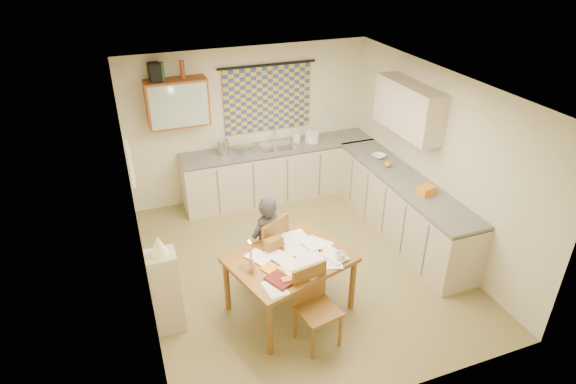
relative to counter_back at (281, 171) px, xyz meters
name	(u,v)px	position (x,y,z in m)	size (l,w,h in m)	color
floor	(300,265)	(-0.43, -1.95, -0.46)	(4.00, 4.50, 0.02)	olive
ceiling	(303,86)	(-0.43, -1.95, 2.06)	(4.00, 4.50, 0.02)	white
wall_back	(250,124)	(-0.43, 0.31, 0.80)	(4.00, 0.02, 2.50)	beige
wall_front	(399,299)	(-0.43, -4.21, 0.80)	(4.00, 0.02, 2.50)	beige
wall_left	(136,214)	(-2.44, -1.95, 0.80)	(0.02, 4.50, 2.50)	beige
wall_right	(437,161)	(1.58, -1.95, 0.80)	(0.02, 4.50, 2.50)	beige
window_blind	(268,99)	(-0.13, 0.27, 1.20)	(1.45, 0.03, 1.05)	navy
curtain_rod	(267,65)	(-0.13, 0.25, 1.75)	(0.04, 0.04, 1.60)	black
wall_cabinet	(177,103)	(-1.58, 0.13, 1.35)	(0.90, 0.34, 0.70)	maroon
wall_cabinet_glass	(179,106)	(-1.58, -0.04, 1.35)	(0.84, 0.02, 0.64)	#99B2A5
upper_cabinet_right	(409,108)	(1.40, -1.40, 1.40)	(0.34, 1.30, 0.70)	#BCAA8A
framed_print	(130,163)	(-2.40, -1.55, 1.25)	(0.04, 0.50, 0.40)	#F5F0CE
print_canvas	(132,163)	(-2.37, -1.55, 1.25)	(0.01, 0.42, 0.32)	silver
counter_back	(281,171)	(0.00, 0.00, 0.00)	(3.30, 0.62, 0.92)	#BCAA8A
counter_right	(402,207)	(1.27, -1.72, 0.00)	(0.62, 2.95, 0.92)	#BCAA8A
stove	(444,245)	(1.27, -2.75, -0.02)	(0.56, 0.56, 0.87)	white
sink	(277,149)	(-0.06, 0.00, 0.43)	(0.55, 0.45, 0.10)	silver
tap	(275,134)	(-0.05, 0.18, 0.61)	(0.03, 0.03, 0.28)	silver
dish_rack	(246,149)	(-0.60, 0.00, 0.50)	(0.35, 0.30, 0.06)	silver
kettle	(223,147)	(-0.97, 0.00, 0.59)	(0.18, 0.18, 0.24)	silver
mixing_bowl	(312,137)	(0.55, 0.00, 0.55)	(0.24, 0.24, 0.16)	white
soap_bottle	(296,137)	(0.28, 0.05, 0.57)	(0.11, 0.11, 0.20)	white
bowl	(379,156)	(1.27, -0.97, 0.49)	(0.27, 0.27, 0.05)	white
orange_bag	(427,190)	(1.27, -2.23, 0.53)	(0.22, 0.16, 0.12)	orange
fruit_orange	(388,164)	(1.22, -1.31, 0.52)	(0.10, 0.10, 0.10)	orange
speaker	(155,72)	(-1.84, 0.13, 1.83)	(0.16, 0.20, 0.26)	black
bottle_green	(162,71)	(-1.74, 0.13, 1.83)	(0.07, 0.07, 0.26)	#195926
bottle_brown	(182,69)	(-1.45, 0.13, 1.83)	(0.07, 0.07, 0.26)	maroon
dining_table	(290,283)	(-0.87, -2.69, -0.07)	(1.55, 1.34, 0.75)	brown
chair_far	(265,261)	(-0.98, -2.10, -0.14)	(0.62, 0.62, 1.00)	brown
chair_near	(317,321)	(-0.77, -3.29, -0.17)	(0.48, 0.48, 0.92)	brown
person	(266,243)	(-0.98, -2.17, 0.19)	(0.56, 0.49, 1.28)	black
shelf_stand	(166,291)	(-2.27, -2.49, 0.06)	(0.32, 0.30, 1.02)	#BCAA8A
lampshade	(159,246)	(-2.27, -2.49, 0.68)	(0.20, 0.20, 0.22)	#F5F0CE
letter_rack	(273,244)	(-0.99, -2.48, 0.38)	(0.22, 0.10, 0.16)	brown
mug	(340,256)	(-0.34, -2.93, 0.35)	(0.16, 0.16, 0.10)	white
magazine	(273,285)	(-1.21, -3.09, 0.31)	(0.32, 0.35, 0.03)	maroon
book	(266,273)	(-1.21, -2.88, 0.31)	(0.25, 0.28, 0.02)	orange
orange_box	(287,280)	(-1.04, -3.08, 0.32)	(0.12, 0.08, 0.04)	orange
eyeglasses	(315,267)	(-0.66, -2.96, 0.31)	(0.13, 0.04, 0.02)	black
candle_holder	(252,265)	(-1.34, -2.77, 0.39)	(0.06, 0.06, 0.18)	silver
candle	(251,251)	(-1.36, -2.80, 0.59)	(0.02, 0.02, 0.22)	white
candle_flame	(249,241)	(-1.36, -2.79, 0.71)	(0.02, 0.02, 0.02)	#FFCC66
papers	(299,256)	(-0.75, -2.71, 0.31)	(1.13, 1.11, 0.03)	white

